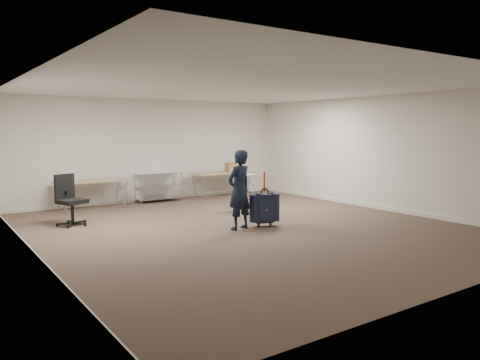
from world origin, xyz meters
TOP-DOWN VIEW (x-y plane):
  - ground at (0.00, 0.00)m, footprint 9.00×9.00m
  - room_shell at (0.00, 1.38)m, footprint 8.00×9.00m
  - folding_table_left at (-1.90, 3.95)m, footprint 1.80×0.75m
  - folding_table_right at (1.90, 3.95)m, footprint 1.80×0.75m
  - wire_shelf at (0.00, 4.20)m, footprint 1.22×0.47m
  - person at (-0.20, -0.02)m, footprint 0.65×0.50m
  - suitcase at (0.38, -0.09)m, footprint 0.46×0.35m
  - office_chair at (-2.84, 2.28)m, footprint 0.64×0.65m
  - equipment_cart at (1.14, 1.58)m, footprint 0.49×0.49m
  - cardboard_box at (2.21, 3.87)m, footprint 0.38×0.30m

SIDE VIEW (x-z plane):
  - ground at x=0.00m, z-range 0.00..0.00m
  - room_shell at x=0.00m, z-range -4.45..4.55m
  - equipment_cart at x=1.14m, z-range -0.21..0.68m
  - office_chair at x=-2.84m, z-range -0.21..0.85m
  - suitcase at x=0.38m, z-range -0.18..0.95m
  - wire_shelf at x=0.00m, z-range 0.04..0.84m
  - folding_table_left at x=-1.90m, z-range 0.31..1.04m
  - folding_table_right at x=1.90m, z-range 0.31..1.04m
  - person at x=-0.20m, z-range 0.00..1.58m
  - cardboard_box at x=2.21m, z-range 0.73..1.00m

